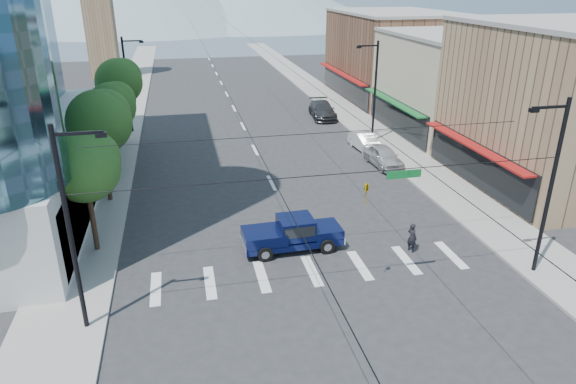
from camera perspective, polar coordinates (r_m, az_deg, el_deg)
The scene contains 19 objects.
ground at distance 25.46m, azimuth 3.98°, elevation -10.41°, with size 160.00×160.00×0.00m, color #28282B.
sidewalk_left at distance 62.27m, azimuth -17.41°, elevation 8.81°, with size 4.00×120.00×0.15m, color gray.
sidewalk_right at distance 64.61m, azimuth 4.56°, elevation 10.24°, with size 4.00×120.00×0.15m, color gray.
shop_near at distance 41.01m, azimuth 28.21°, elevation 8.21°, with size 12.00×14.00×11.00m, color #8C6B4C.
shop_mid at distance 52.42m, azimuth 18.41°, elevation 11.22°, with size 12.00×14.00×9.00m, color tan.
shop_far at distance 66.46m, azimuth 11.54°, elevation 14.53°, with size 12.00×18.00×10.00m, color brown.
clock_tower at distance 83.15m, azimuth -20.44°, elevation 19.10°, with size 4.80×4.80×20.40m.
tree_near at distance 28.41m, azimuth -21.43°, elevation 2.83°, with size 3.65×3.64×6.71m.
tree_midnear at distance 34.89m, azimuth -20.02°, elevation 7.56°, with size 4.09×4.09×7.52m.
tree_midfar at distance 41.79m, azimuth -18.83°, elevation 9.18°, with size 3.65×3.64×6.71m.
tree_far at distance 48.50m, azimuth -18.14°, elevation 11.73°, with size 4.09×4.09×7.52m.
signal_rig at distance 22.44m, azimuth 5.47°, elevation -1.72°, with size 21.80×0.20×9.00m.
lamp_pole_nw at distance 51.42m, azimuth -17.33°, elevation 11.65°, with size 2.00×0.25×9.00m.
lamp_pole_ne at distance 46.53m, azimuth 9.51°, elevation 11.28°, with size 2.00×0.25×9.00m.
pickup_truck at distance 28.17m, azimuth 0.42°, elevation -4.59°, with size 5.59×2.31×1.87m.
pedestrian at distance 28.81m, azimuth 13.61°, elevation -4.93°, with size 0.61×0.40×1.68m, color black.
parked_car_near at distance 41.55m, azimuth 10.57°, elevation 3.92°, with size 1.89×4.70×1.60m, color #B3B4B8.
parked_car_mid at distance 45.26m, azimuth 8.58°, elevation 5.51°, with size 1.54×4.40×1.45m, color white.
parked_car_far at distance 55.76m, azimuth 3.84°, elevation 9.09°, with size 2.38×5.86×1.70m, color #313134.
Camera 1 is at (-6.18, -20.44, 13.85)m, focal length 32.00 mm.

